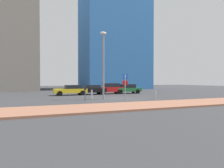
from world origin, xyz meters
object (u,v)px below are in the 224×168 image
Objects in this scene: parked_car_black at (92,90)px; parking_meter at (85,92)px; traffic_bollard_mid at (92,94)px; parked_car_red at (110,88)px; traffic_bollard_near at (155,95)px; parked_car_green at (127,89)px; street_lamp at (103,60)px; parking_sign_post at (125,83)px; parked_car_yellow at (71,90)px.

parked_car_black is 3.06× the size of parking_meter.
parked_car_red is at bearing 56.00° from traffic_bollard_mid.
parked_car_black is 4.19× the size of traffic_bollard_mid.
parking_meter is 7.41m from traffic_bollard_near.
traffic_bollard_near is at bearing -96.66° from parked_car_green.
parked_car_red reaches higher than traffic_bollard_near.
parked_car_green is 0.63× the size of street_lamp.
parking_sign_post reaches higher than traffic_bollard_near.
parked_car_yellow is at bearing 101.09° from traffic_bollard_mid.
parked_car_green is at bearing 42.47° from traffic_bollard_mid.
parking_meter reaches higher than traffic_bollard_near.
traffic_bollard_near is at bearing -80.27° from parked_car_red.
parking_meter is at bearing -108.79° from parked_car_black.
parking_meter is (-5.73, -8.60, 0.04)m from parked_car_red.
parked_car_yellow is 6.39m from traffic_bollard_mid.
traffic_bollard_near is at bearing -19.73° from street_lamp.
parked_car_yellow is 3.32× the size of parking_meter.
street_lamp reaches higher than parking_sign_post.
parking_sign_post is at bearing -60.59° from parked_car_yellow.
parking_sign_post is at bearing -21.62° from street_lamp.
street_lamp is (-0.63, -7.25, 3.46)m from parked_car_black.
parked_car_yellow is at bearing 90.87° from parking_meter.
parked_car_red is 4.41× the size of traffic_bollard_near.
traffic_bollard_mid is (-7.33, -6.71, -0.27)m from parked_car_green.
parked_car_red is 8.60m from parking_sign_post.
parked_car_red is 0.57× the size of street_lamp.
traffic_bollard_near is at bearing -49.87° from parked_car_yellow.
parking_sign_post reaches higher than parked_car_black.
parked_car_yellow reaches higher than traffic_bollard_near.
parked_car_yellow reaches higher than parking_meter.
parked_car_red is 9.59m from traffic_bollard_near.
traffic_bollard_mid is at bearing 57.64° from parking_meter.
parking_sign_post reaches higher than parked_car_green.
parked_car_black is (2.93, 0.25, -0.02)m from parked_car_yellow.
street_lamp reaches higher than traffic_bollard_near.
parked_car_black is at bearing 4.82° from parked_car_yellow.
parked_car_black is 8.72m from parking_meter.
street_lamp is (2.30, -7.00, 3.44)m from parked_car_yellow.
parked_car_red is at bearing 64.95° from street_lamp.
traffic_bollard_near is (3.05, -1.01, -1.21)m from parking_sign_post.
street_lamp is (-6.25, -7.45, 3.41)m from parked_car_green.
parked_car_green is 4.87× the size of traffic_bollard_near.
traffic_bollard_mid is (-4.62, -6.85, -0.34)m from parked_car_red.
parked_car_black is 1.01× the size of parked_car_red.
parked_car_green reaches higher than traffic_bollard_near.
parking_sign_post is (-4.13, -8.29, 0.92)m from parked_car_green.
parked_car_red is 9.02m from street_lamp.
parking_sign_post reaches higher than parked_car_yellow.
parking_meter is 2.10m from traffic_bollard_mid.
parked_car_black is at bearing -177.98° from parked_car_green.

